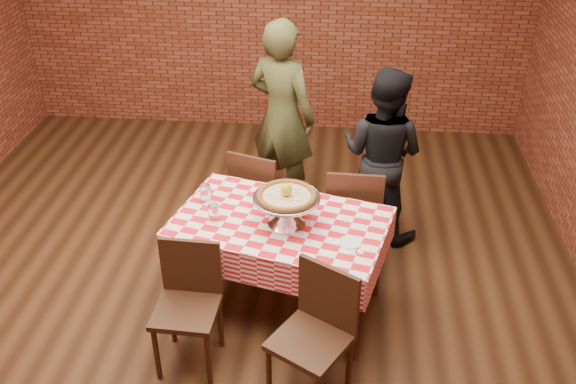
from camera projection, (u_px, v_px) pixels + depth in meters
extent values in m
plane|color=black|center=(229.00, 293.00, 4.88)|extent=(6.00, 6.00, 0.00)
plane|color=maroon|center=(272.00, 0.00, 6.66)|extent=(5.50, 0.00, 5.50)
cube|color=#402111|center=(281.00, 264.00, 4.58)|extent=(1.60, 1.19, 0.75)
cylinder|color=beige|center=(287.00, 196.00, 4.24)|extent=(0.41, 0.41, 0.03)
ellipsoid|color=yellow|center=(287.00, 190.00, 4.21)|extent=(0.07, 0.07, 0.10)
cylinder|color=white|center=(214.00, 213.00, 4.34)|extent=(0.10, 0.10, 0.12)
cylinder|color=white|center=(205.00, 193.00, 4.56)|extent=(0.10, 0.10, 0.12)
cylinder|color=white|center=(350.00, 243.00, 4.15)|extent=(0.18, 0.18, 0.01)
cube|color=white|center=(353.00, 253.00, 4.06)|extent=(0.06, 0.05, 0.00)
cube|color=white|center=(360.00, 252.00, 4.06)|extent=(0.06, 0.04, 0.00)
cube|color=silver|center=(297.00, 189.00, 4.61)|extent=(0.11, 0.09, 0.13)
imported|color=#414322|center=(282.00, 116.00, 5.57)|extent=(0.75, 0.65, 1.74)
imported|color=black|center=(382.00, 154.00, 5.22)|extent=(0.91, 0.84, 1.50)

